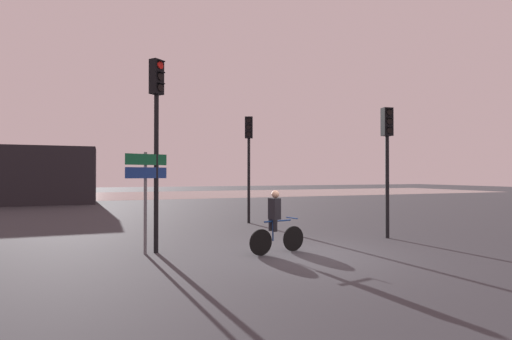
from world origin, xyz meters
The scene contains 8 objects.
ground_plane centered at (0.00, 0.00, 0.00)m, with size 120.00×120.00×0.00m, color #333338.
water_strip centered at (0.00, 32.20, 0.00)m, with size 80.00×16.00×0.01m, color gray.
distant_building centered at (-10.92, 22.20, 1.98)m, with size 11.24×4.00×3.95m, color black.
traffic_light_center centered at (0.87, 6.79, 3.10)m, with size 0.39×0.41×4.46m.
traffic_light_near_right centered at (3.64, 1.46, 2.91)m, with size 0.34×0.36×4.17m.
traffic_light_near_left centered at (-3.56, 1.68, 3.45)m, with size 0.41×0.42×5.02m.
direction_sign_post centered at (-3.83, 1.58, 1.79)m, with size 1.06×0.36×2.60m.
cyclist centered at (-0.72, 0.46, 0.82)m, with size 1.68×0.55×1.62m.
Camera 1 is at (-4.87, -8.91, 2.02)m, focal length 28.00 mm.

